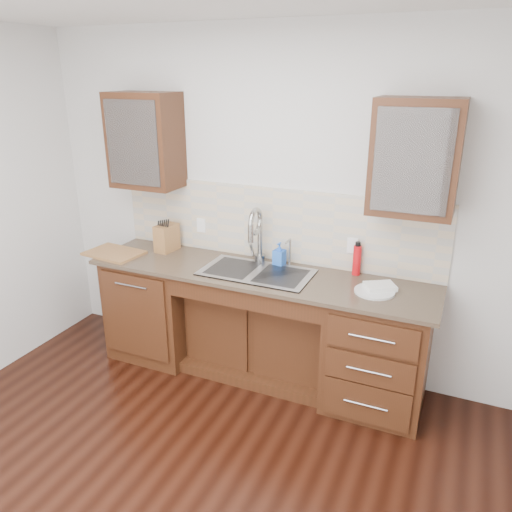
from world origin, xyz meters
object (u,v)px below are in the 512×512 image
at_px(plate, 374,291).
at_px(cutting_board, 114,253).
at_px(knife_block, 167,238).
at_px(soap_bottle, 279,254).
at_px(water_bottle, 357,260).

xyz_separation_m(plate, cutting_board, (-2.15, -0.10, 0.00)).
xyz_separation_m(knife_block, cutting_board, (-0.36, -0.26, -0.10)).
height_order(knife_block, cutting_board, knife_block).
distance_m(plate, cutting_board, 2.15).
bearing_deg(knife_block, soap_bottle, 10.35).
distance_m(soap_bottle, water_bottle, 0.60).
height_order(plate, cutting_board, cutting_board).
relative_size(soap_bottle, plate, 0.67).
height_order(soap_bottle, cutting_board, soap_bottle).
xyz_separation_m(soap_bottle, cutting_board, (-1.36, -0.32, -0.08)).
height_order(water_bottle, plate, water_bottle).
bearing_deg(water_bottle, plate, -54.65).
bearing_deg(cutting_board, soap_bottle, 13.23).
distance_m(water_bottle, cutting_board, 2.00).
height_order(plate, knife_block, knife_block).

